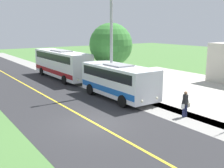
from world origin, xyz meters
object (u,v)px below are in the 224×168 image
(transit_bus_rear, at_px, (62,63))
(pedestrian_with_bags, at_px, (185,103))
(shuttle_bus_front, at_px, (118,80))
(street_light_pole, at_px, (110,40))
(tree_curbside, at_px, (111,45))

(transit_bus_rear, relative_size, pedestrian_with_bags, 6.17)
(shuttle_bus_front, xyz_separation_m, pedestrian_with_bags, (-0.76, 6.14, -0.62))
(pedestrian_with_bags, height_order, street_light_pole, street_light_pole)
(street_light_pole, distance_m, tree_curbside, 4.44)
(pedestrian_with_bags, xyz_separation_m, street_light_pole, (0.44, -7.75, 3.69))
(transit_bus_rear, bearing_deg, street_light_pole, 92.76)
(pedestrian_with_bags, relative_size, tree_curbside, 0.28)
(street_light_pole, xyz_separation_m, tree_curbside, (-2.52, -3.59, -0.71))
(street_light_pole, bearing_deg, shuttle_bus_front, 78.55)
(shuttle_bus_front, relative_size, transit_bus_rear, 0.72)
(pedestrian_with_bags, distance_m, street_light_pole, 8.59)
(shuttle_bus_front, bearing_deg, street_light_pole, -101.45)
(transit_bus_rear, height_order, pedestrian_with_bags, transit_bus_rear)
(tree_curbside, bearing_deg, transit_bus_rear, -61.07)
(shuttle_bus_front, distance_m, transit_bus_rear, 10.54)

